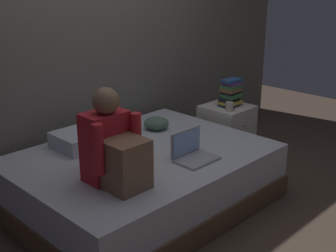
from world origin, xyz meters
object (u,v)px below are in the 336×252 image
(nightstand, at_px, (226,131))
(mug, at_px, (229,107))
(person_sitting, at_px, (114,148))
(book_stack, at_px, (231,93))
(clothes_pile, at_px, (156,123))
(pillow, at_px, (89,137))
(bed, at_px, (143,179))
(laptop, at_px, (193,153))

(nightstand, distance_m, mug, 0.36)
(person_sitting, bearing_deg, mug, 9.99)
(book_stack, distance_m, clothes_pile, 0.89)
(mug, distance_m, clothes_pile, 0.76)
(nightstand, xyz_separation_m, pillow, (-1.48, 0.30, 0.26))
(person_sitting, bearing_deg, clothes_pile, 31.32)
(book_stack, bearing_deg, person_sitting, -167.76)
(pillow, bearing_deg, bed, -67.68)
(bed, height_order, mug, mug)
(book_stack, bearing_deg, clothes_pile, 167.56)
(laptop, relative_size, pillow, 0.57)
(book_stack, xyz_separation_m, mug, (-0.15, -0.10, -0.09))
(laptop, bearing_deg, book_stack, 24.00)
(book_stack, relative_size, mug, 3.09)
(laptop, bearing_deg, pillow, 114.09)
(bed, relative_size, mug, 22.22)
(laptop, relative_size, clothes_pile, 1.47)
(bed, relative_size, book_stack, 7.18)
(laptop, xyz_separation_m, clothes_pile, (0.28, 0.69, 0.00))
(laptop, bearing_deg, clothes_pile, 67.73)
(laptop, height_order, mug, laptop)
(bed, height_order, clothes_pile, clothes_pile)
(book_stack, xyz_separation_m, clothes_pile, (-0.85, 0.19, -0.16))
(pillow, xyz_separation_m, book_stack, (1.50, -0.32, 0.15))
(clothes_pile, bearing_deg, nightstand, -11.36)
(pillow, xyz_separation_m, mug, (1.35, -0.42, 0.06))
(clothes_pile, bearing_deg, mug, -22.22)
(nightstand, relative_size, mug, 6.04)
(person_sitting, distance_m, pillow, 0.79)
(book_stack, bearing_deg, mug, -146.03)
(bed, height_order, laptop, laptop)
(mug, xyz_separation_m, clothes_pile, (-0.70, 0.29, -0.07))
(bed, xyz_separation_m, nightstand, (1.30, 0.15, 0.04))
(person_sitting, xyz_separation_m, mug, (1.65, 0.29, -0.12))
(clothes_pile, bearing_deg, laptop, -112.27)
(nightstand, height_order, book_stack, book_stack)
(nightstand, height_order, person_sitting, person_sitting)
(nightstand, relative_size, laptop, 1.70)
(clothes_pile, bearing_deg, book_stack, -12.44)
(laptop, xyz_separation_m, mug, (0.99, 0.41, 0.07))
(bed, bearing_deg, laptop, -63.85)
(person_sitting, distance_m, clothes_pile, 1.13)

